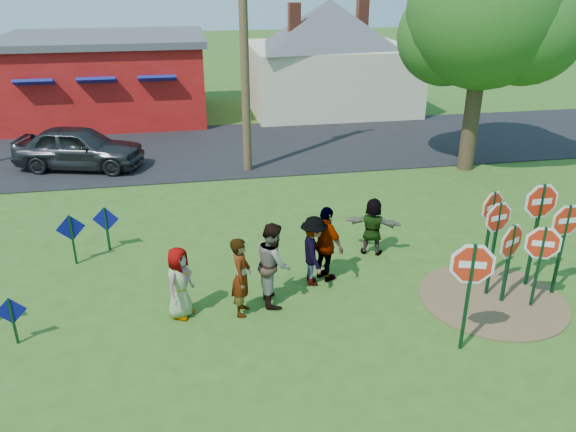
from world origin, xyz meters
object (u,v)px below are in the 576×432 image
object	(u,v)px
stop_sign_a	(471,274)
person_b	(241,277)
utility_pole	(244,25)
leafy_tree	(488,19)
person_a	(179,283)
suv	(79,147)
stop_sign_b	(491,215)
stop_sign_d	(566,228)
stop_sign_c	(539,212)

from	to	relation	value
stop_sign_a	person_b	distance (m)	4.55
utility_pole	leafy_tree	bearing A→B (deg)	-8.66
person_b	utility_pole	world-z (taller)	utility_pole
person_a	suv	distance (m)	10.91
stop_sign_b	person_a	bearing A→B (deg)	156.24
stop_sign_d	person_b	xyz separation A→B (m)	(-6.96, 0.51, -0.77)
person_a	leafy_tree	world-z (taller)	leafy_tree
stop_sign_c	stop_sign_d	size ratio (longest dim) A/B	1.15
suv	utility_pole	distance (m)	7.45
stop_sign_a	stop_sign_b	size ratio (longest dim) A/B	0.99
person_a	suv	size ratio (longest dim) A/B	0.35
person_a	utility_pole	xyz separation A→B (m)	(2.47, 9.05, 4.27)
stop_sign_b	utility_pole	size ratio (longest dim) A/B	0.25
stop_sign_d	leafy_tree	distance (m)	9.48
stop_sign_c	stop_sign_d	xyz separation A→B (m)	(0.37, -0.45, -0.20)
stop_sign_d	leafy_tree	xyz separation A→B (m)	(2.26, 8.48, 3.58)
stop_sign_a	suv	distance (m)	15.28
stop_sign_c	suv	world-z (taller)	stop_sign_c
suv	stop_sign_b	bearing A→B (deg)	-119.54
stop_sign_b	suv	xyz separation A→B (m)	(-10.41, 10.24, -0.92)
stop_sign_b	stop_sign_d	xyz separation A→B (m)	(1.34, -0.74, -0.09)
stop_sign_c	stop_sign_b	bearing A→B (deg)	161.98
suv	stop_sign_d	bearing A→B (deg)	-118.08
utility_pole	person_a	bearing A→B (deg)	-105.26
stop_sign_c	person_b	xyz separation A→B (m)	(-6.58, 0.07, -0.97)
stop_sign_b	suv	bearing A→B (deg)	110.95
stop_sign_d	person_a	bearing A→B (deg)	174.13
person_b	suv	size ratio (longest dim) A/B	0.39
stop_sign_a	stop_sign_b	xyz separation A→B (m)	(1.60, 2.21, 0.09)
stop_sign_a	person_a	size ratio (longest dim) A/B	1.51
stop_sign_c	leafy_tree	size ratio (longest dim) A/B	0.33
stop_sign_a	utility_pole	size ratio (longest dim) A/B	0.25
utility_pole	stop_sign_d	bearing A→B (deg)	-59.29
person_a	stop_sign_b	bearing A→B (deg)	-58.53
leafy_tree	person_b	bearing A→B (deg)	-139.18
stop_sign_a	stop_sign_c	xyz separation A→B (m)	(2.56, 1.92, 0.21)
stop_sign_a	utility_pole	xyz separation A→B (m)	(-2.82, 11.18, 3.42)
person_b	suv	xyz separation A→B (m)	(-4.79, 10.47, -0.06)
stop_sign_c	person_b	size ratio (longest dim) A/B	1.51
stop_sign_a	person_b	world-z (taller)	stop_sign_a
utility_pole	leafy_tree	size ratio (longest dim) A/B	1.18
stop_sign_a	stop_sign_b	distance (m)	2.73
person_b	suv	distance (m)	11.51
stop_sign_b	leafy_tree	xyz separation A→B (m)	(3.60, 7.74, 3.49)
person_a	utility_pole	distance (m)	10.31
suv	leafy_tree	distance (m)	14.90
stop_sign_a	leafy_tree	xyz separation A→B (m)	(5.20, 9.95, 3.59)
stop_sign_b	person_a	distance (m)	6.96
stop_sign_d	suv	distance (m)	16.10
stop_sign_b	person_b	bearing A→B (deg)	157.77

